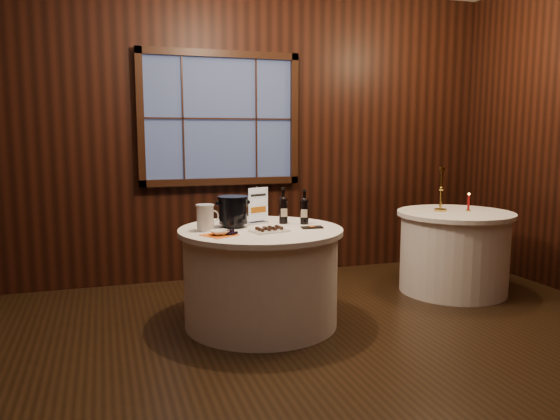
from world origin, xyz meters
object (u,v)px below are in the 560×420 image
object	(u,v)px
side_table	(454,251)
ice_bucket	(233,211)
sign_stand	(258,211)
red_candle	(469,204)
chocolate_box	(312,227)
glass_pitcher	(205,217)
port_bottle_right	(304,209)
grape_bunch	(232,233)
cracker_bowl	(219,232)
chocolate_plate	(269,230)
brass_candlestick	(441,195)
port_bottle_left	(283,208)
main_table	(261,276)

from	to	relation	value
side_table	ice_bucket	size ratio (longest dim) A/B	4.41
sign_stand	red_candle	distance (m)	2.10
chocolate_box	red_candle	bearing A→B (deg)	18.35
glass_pitcher	port_bottle_right	bearing A→B (deg)	-10.75
grape_bunch	cracker_bowl	world-z (taller)	same
port_bottle_right	glass_pitcher	xyz separation A→B (m)	(-0.82, -0.05, -0.02)
sign_stand	ice_bucket	size ratio (longest dim) A/B	1.25
chocolate_plate	cracker_bowl	bearing A→B (deg)	-176.65
port_bottle_right	red_candle	size ratio (longest dim) A/B	1.64
side_table	chocolate_plate	distance (m)	2.08
side_table	brass_candlestick	world-z (taller)	brass_candlestick
chocolate_plate	side_table	bearing A→B (deg)	13.35
side_table	ice_bucket	world-z (taller)	ice_bucket
sign_stand	red_candle	bearing A→B (deg)	-17.66
sign_stand	brass_candlestick	distance (m)	1.86
port_bottle_right	chocolate_plate	world-z (taller)	port_bottle_right
side_table	port_bottle_left	size ratio (longest dim) A/B	3.64
port_bottle_right	cracker_bowl	size ratio (longest dim) A/B	2.08
side_table	red_candle	xyz separation A→B (m)	(0.14, -0.00, 0.45)
port_bottle_right	glass_pitcher	bearing A→B (deg)	-152.34
sign_stand	chocolate_plate	distance (m)	0.40
chocolate_plate	glass_pitcher	xyz separation A→B (m)	(-0.44, 0.20, 0.09)
red_candle	cracker_bowl	bearing A→B (deg)	-168.95
side_table	sign_stand	world-z (taller)	sign_stand
port_bottle_right	ice_bucket	size ratio (longest dim) A/B	1.17
port_bottle_left	chocolate_box	distance (m)	0.34
main_table	port_bottle_left	bearing A→B (deg)	33.26
main_table	grape_bunch	world-z (taller)	grape_bunch
port_bottle_right	ice_bucket	bearing A→B (deg)	-159.48
ice_bucket	cracker_bowl	distance (m)	0.38
ice_bucket	glass_pitcher	world-z (taller)	ice_bucket
port_bottle_left	side_table	bearing A→B (deg)	13.44
sign_stand	cracker_bowl	size ratio (longest dim) A/B	2.23
ice_bucket	brass_candlestick	size ratio (longest dim) A/B	0.58
sign_stand	brass_candlestick	xyz separation A→B (m)	(1.85, 0.16, 0.05)
main_table	brass_candlestick	distance (m)	1.99
brass_candlestick	red_candle	bearing A→B (deg)	-17.92
sign_stand	red_candle	xyz separation A→B (m)	(2.10, 0.08, -0.04)
port_bottle_right	red_candle	world-z (taller)	port_bottle_right
port_bottle_left	ice_bucket	world-z (taller)	port_bottle_left
brass_candlestick	port_bottle_left	bearing A→B (deg)	-172.35
side_table	red_candle	bearing A→B (deg)	-1.75
side_table	red_candle	world-z (taller)	red_candle
main_table	chocolate_box	world-z (taller)	chocolate_box
sign_stand	chocolate_box	bearing A→B (deg)	-64.30
ice_bucket	cracker_bowl	world-z (taller)	ice_bucket
cracker_bowl	glass_pitcher	bearing A→B (deg)	104.77
brass_candlestick	cracker_bowl	bearing A→B (deg)	-165.77
sign_stand	side_table	bearing A→B (deg)	-17.39
chocolate_box	grape_bunch	distance (m)	0.67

